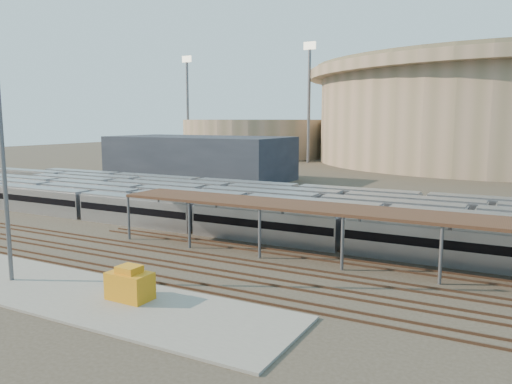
{
  "coord_description": "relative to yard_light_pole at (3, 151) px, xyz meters",
  "views": [
    {
      "loc": [
        31.72,
        -41.74,
        13.69
      ],
      "look_at": [
        3.02,
        12.0,
        4.94
      ],
      "focal_mm": 35.0,
      "sensor_mm": 36.0,
      "label": 1
    }
  ],
  "objects": [
    {
      "name": "floodlight_3",
      "position": [
        -3.93,
        175.34,
        9.49
      ],
      "size": [
        4.0,
        1.0,
        38.4
      ],
      "color": "#595A5E",
      "rests_on": "ground"
    },
    {
      "name": "floodlight_0",
      "position": [
        -23.93,
        125.34,
        9.49
      ],
      "size": [
        4.0,
        1.0,
        38.4
      ],
      "color": "#595A5E",
      "rests_on": "ground"
    },
    {
      "name": "empty_tracks",
      "position": [
        6.07,
        10.34,
        -11.07
      ],
      "size": [
        170.0,
        9.62,
        0.18
      ],
      "color": "#4C3323",
      "rests_on": "ground"
    },
    {
      "name": "subway_trains",
      "position": [
        5.93,
        33.84,
        -9.36
      ],
      "size": [
        128.87,
        23.9,
        3.6
      ],
      "color": "#ABABB0",
      "rests_on": "ground"
    },
    {
      "name": "stadium",
      "position": [
        31.07,
        155.34,
        5.31
      ],
      "size": [
        124.0,
        124.0,
        32.5
      ],
      "color": "gray",
      "rests_on": "ground"
    },
    {
      "name": "service_building",
      "position": [
        -28.93,
        70.34,
        -6.16
      ],
      "size": [
        42.0,
        20.0,
        10.0
      ],
      "primitive_type": "cube",
      "color": "#1E232D",
      "rests_on": "ground"
    },
    {
      "name": "ground",
      "position": [
        6.07,
        15.34,
        -11.16
      ],
      "size": [
        420.0,
        420.0,
        0.0
      ],
      "primitive_type": "plane",
      "color": "#383026",
      "rests_on": "ground"
    },
    {
      "name": "apron",
      "position": [
        1.07,
        0.34,
        -11.06
      ],
      "size": [
        50.0,
        9.0,
        0.2
      ],
      "primitive_type": "cube",
      "color": "gray",
      "rests_on": "ground"
    },
    {
      "name": "yellow_equipment",
      "position": [
        12.15,
        1.24,
        -9.92
      ],
      "size": [
        3.38,
        2.15,
        2.09
      ],
      "primitive_type": "cube",
      "rotation": [
        0.0,
        0.0,
        -0.02
      ],
      "color": "orange",
      "rests_on": "apron"
    },
    {
      "name": "secondary_arena",
      "position": [
        -53.93,
        145.34,
        -4.16
      ],
      "size": [
        56.0,
        56.0,
        14.0
      ],
      "primitive_type": "cylinder",
      "color": "gray",
      "rests_on": "ground"
    },
    {
      "name": "floodlight_1",
      "position": [
        -78.93,
        135.34,
        9.49
      ],
      "size": [
        4.0,
        1.0,
        38.4
      ],
      "color": "#595A5E",
      "rests_on": "ground"
    },
    {
      "name": "inspection_shed",
      "position": [
        28.07,
        19.34,
        -6.18
      ],
      "size": [
        60.3,
        6.0,
        5.3
      ],
      "color": "#595A5E",
      "rests_on": "ground"
    },
    {
      "name": "yard_light_pole",
      "position": [
        0.0,
        0.0,
        0.0
      ],
      "size": [
        0.8,
        0.36,
        21.75
      ],
      "color": "#595A5E",
      "rests_on": "apron"
    }
  ]
}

